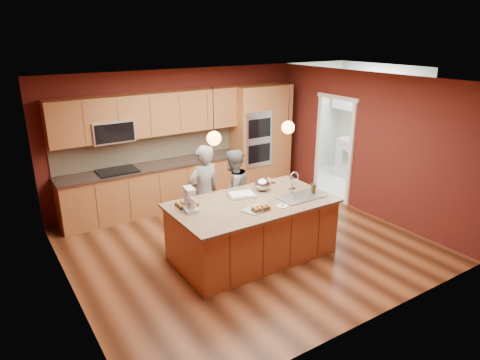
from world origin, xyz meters
TOP-DOWN VIEW (x-y plane):
  - floor at (0.00, 0.00)m, footprint 5.50×5.50m
  - ceiling at (0.00, 0.00)m, footprint 5.50×5.50m
  - wall_back at (0.00, 2.50)m, footprint 5.50×0.00m
  - wall_front at (0.00, -2.50)m, footprint 5.50×0.00m
  - wall_left at (-2.75, 0.00)m, footprint 0.00×5.00m
  - wall_right at (2.75, 0.00)m, footprint 0.00×5.00m
  - cabinet_run at (-0.68, 2.25)m, footprint 3.74×0.64m
  - oven_column at (1.85, 2.19)m, footprint 1.30×0.62m
  - doorway_trim at (2.73, 0.80)m, footprint 0.08×1.11m
  - laundry_room at (4.35, 1.20)m, footprint 2.60×2.70m
  - pendant_left at (-0.76, -0.36)m, footprint 0.20×0.20m
  - pendant_right at (0.54, -0.36)m, footprint 0.20×0.20m
  - island at (-0.10, -0.36)m, footprint 2.50×1.40m
  - person_left at (-0.44, 0.59)m, footprint 0.65×0.48m
  - person_right at (0.13, 0.59)m, footprint 0.83×0.71m
  - stand_mixer at (-1.07, -0.17)m, footprint 0.23×0.29m
  - sheet_cake at (-0.13, -0.08)m, footprint 0.49×0.42m
  - cooling_rack at (-0.26, -0.65)m, footprint 0.44×0.37m
  - mixing_bowl at (0.31, -0.04)m, footprint 0.26×0.26m
  - plate at (0.15, -0.77)m, footprint 0.16×0.16m
  - tumbler at (0.92, -0.59)m, footprint 0.08×0.08m
  - phone at (0.76, -0.26)m, footprint 0.13×0.09m
  - cupcakes_left at (-1.03, 0.03)m, footprint 0.33×0.25m
  - cupcakes_rack at (-0.21, -0.72)m, footprint 0.30×0.15m
  - cupcakes_right at (0.62, 0.20)m, footprint 0.14×0.21m
  - washer at (4.23, 0.86)m, footprint 0.68×0.69m
  - dryer at (4.20, 1.61)m, footprint 0.68×0.70m

SIDE VIEW (x-z plane):
  - floor at x=0.00m, z-range 0.00..0.00m
  - washer at x=4.23m, z-range 0.00..0.92m
  - dryer at x=4.20m, z-range 0.00..0.93m
  - island at x=-0.10m, z-range -0.18..1.12m
  - person_right at x=0.13m, z-range 0.00..1.48m
  - person_left at x=-0.44m, z-range 0.00..1.65m
  - phone at x=0.76m, z-range 0.92..0.93m
  - plate at x=0.15m, z-range 0.92..0.94m
  - cooling_rack at x=-0.26m, z-range 0.92..0.94m
  - sheet_cake at x=-0.13m, z-range 0.92..0.97m
  - cupcakes_right at x=0.62m, z-range 0.92..0.98m
  - cupcakes_left at x=-1.03m, z-range 0.92..1.00m
  - cupcakes_rack at x=-0.21m, z-range 0.94..1.01m
  - cabinet_run at x=-0.68m, z-range -0.17..2.13m
  - tumbler at x=0.92m, z-range 0.92..1.07m
  - mixing_bowl at x=0.31m, z-range 0.91..1.14m
  - doorway_trim at x=2.73m, z-range -0.05..2.15m
  - stand_mixer at x=-1.07m, z-range 0.90..1.25m
  - oven_column at x=1.85m, z-range 0.00..2.30m
  - wall_back at x=0.00m, z-range -1.40..4.10m
  - wall_front at x=0.00m, z-range -1.40..4.10m
  - wall_left at x=-2.75m, z-range -1.15..3.85m
  - wall_right at x=2.75m, z-range -1.15..3.85m
  - laundry_room at x=4.35m, z-range 0.60..3.30m
  - pendant_left at x=-0.76m, z-range 1.60..2.40m
  - pendant_right at x=0.54m, z-range 1.60..2.40m
  - ceiling at x=0.00m, z-range 2.70..2.70m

